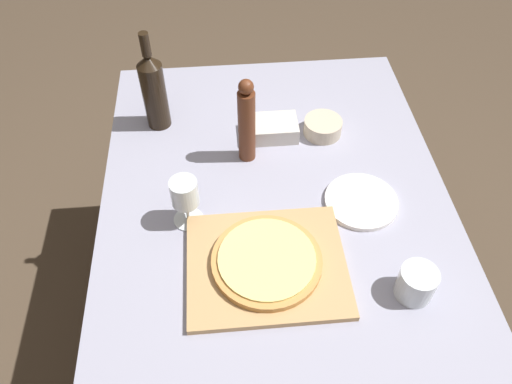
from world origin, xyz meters
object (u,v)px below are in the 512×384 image
Objects in this scene: pizza at (267,260)px; wine_glass at (185,195)px; wine_bottle at (154,90)px; small_bowl at (323,127)px; pepper_mill at (247,122)px.

wine_glass is (-0.19, 0.17, 0.07)m from pizza.
pizza is 0.85× the size of wine_bottle.
wine_bottle is (-0.28, 0.57, 0.10)m from pizza.
pizza is at bearing -63.35° from wine_bottle.
small_bowl is (0.22, 0.48, -0.00)m from pizza.
pizza is 0.26m from wine_glass.
wine_glass is at bearing 139.25° from pizza.
pepper_mill is at bearing -161.07° from small_bowl.
pizza is at bearing -40.75° from wine_glass.
wine_bottle is 2.73× the size of small_bowl.
small_bowl is (0.24, 0.08, -0.11)m from pepper_mill.
wine_glass is at bearing -127.62° from pepper_mill.
wine_glass is 0.53m from small_bowl.
wine_bottle reaches higher than pizza.
wine_bottle is 0.53m from small_bowl.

